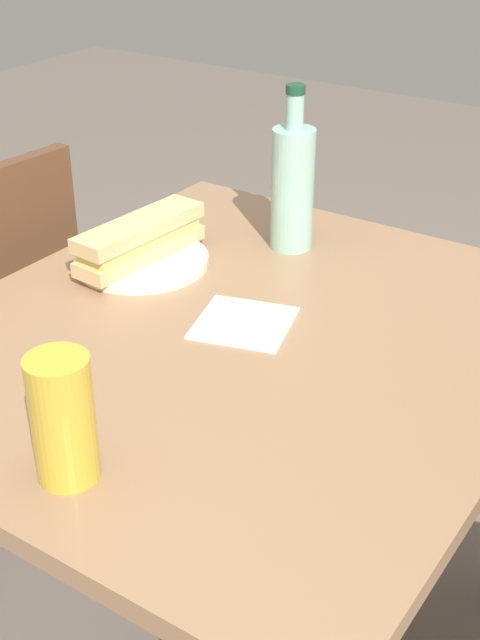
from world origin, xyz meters
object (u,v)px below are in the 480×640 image
at_px(baguette_sandwich_near, 140,239).
at_px(knife_near, 116,250).
at_px(beer_glass, 63,419).
at_px(water_bottle, 293,185).
at_px(dining_table, 240,397).
at_px(plate_near, 141,261).

relative_size(baguette_sandwich_near, knife_near, 1.45).
relative_size(baguette_sandwich_near, beer_glass, 1.66).
xyz_separation_m(baguette_sandwich_near, water_bottle, (0.21, -0.17, 0.07)).
distance_m(dining_table, knife_near, 0.36).
distance_m(water_bottle, beer_glass, 0.70).
height_order(plate_near, beer_glass, beer_glass).
xyz_separation_m(knife_near, water_bottle, (0.22, -0.23, 0.10)).
height_order(dining_table, baguette_sandwich_near, baguette_sandwich_near).
bearing_deg(beer_glass, baguette_sandwich_near, 31.13).
bearing_deg(water_bottle, knife_near, 134.02).
bearing_deg(knife_near, dining_table, -105.62).
bearing_deg(baguette_sandwich_near, plate_near, 0.00).
xyz_separation_m(plate_near, knife_near, (-0.01, 0.05, 0.01)).
relative_size(knife_near, water_bottle, 0.62).
distance_m(plate_near, knife_near, 0.05).
bearing_deg(knife_near, baguette_sandwich_near, -81.66).
bearing_deg(plate_near, baguette_sandwich_near, 0.00).
relative_size(knife_near, beer_glass, 1.14).
bearing_deg(dining_table, water_bottle, 17.37).
distance_m(baguette_sandwich_near, water_bottle, 0.28).
relative_size(dining_table, plate_near, 4.22).
distance_m(plate_near, beer_glass, 0.57).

